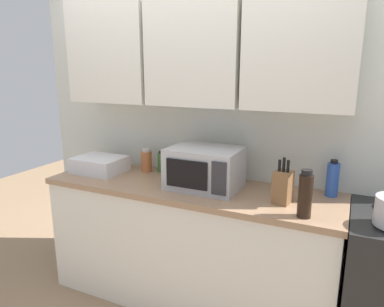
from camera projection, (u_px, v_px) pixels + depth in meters
wall_back_with_cabinets at (203, 87)px, 2.51m from camera, size 2.95×0.38×2.60m
counter_run at (189, 243)px, 2.56m from camera, size 2.08×0.63×0.90m
microwave at (205, 168)px, 2.38m from camera, size 0.48×0.37×0.28m
dish_rack at (99, 164)px, 2.77m from camera, size 0.38×0.30×0.12m
knife_block at (283, 186)px, 2.11m from camera, size 0.12×0.14×0.29m
bottle_green_oil at (162, 162)px, 2.77m from camera, size 0.07×0.07×0.17m
bottle_blue_cleaner at (332, 179)px, 2.23m from camera, size 0.08×0.08×0.24m
bottle_soy_dark at (305, 195)px, 1.90m from camera, size 0.08×0.08×0.27m
bottle_spice_jar at (146, 161)px, 2.78m from camera, size 0.08×0.08×0.18m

